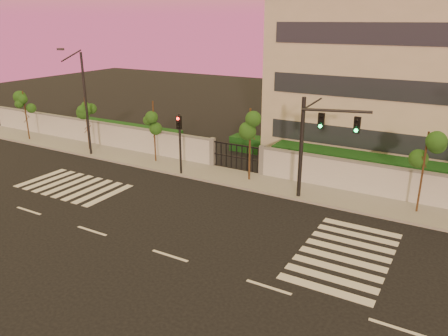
{
  "coord_description": "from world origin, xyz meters",
  "views": [
    {
      "loc": [
        11.05,
        -14.15,
        10.4
      ],
      "look_at": [
        -0.57,
        6.0,
        2.43
      ],
      "focal_mm": 35.0,
      "sensor_mm": 36.0,
      "label": 1
    }
  ],
  "objects": [
    {
      "name": "street_tree_c",
      "position": [
        -9.24,
        10.67,
        3.48
      ],
      "size": [
        1.39,
        1.11,
        4.73
      ],
      "color": "#382314",
      "rests_on": "ground"
    },
    {
      "name": "road_markings",
      "position": [
        -1.58,
        3.76,
        0.01
      ],
      "size": [
        57.0,
        7.62,
        0.02
      ],
      "color": "silver",
      "rests_on": "ground"
    },
    {
      "name": "hedge_row",
      "position": [
        1.17,
        14.74,
        0.82
      ],
      "size": [
        41.0,
        4.25,
        1.8
      ],
      "color": "#103813",
      "rests_on": "ground"
    },
    {
      "name": "street_tree_a",
      "position": [
        -23.09,
        10.01,
        3.29
      ],
      "size": [
        1.39,
        1.11,
        4.47
      ],
      "color": "#382314",
      "rests_on": "ground"
    },
    {
      "name": "traffic_signal_secondary",
      "position": [
        -5.95,
        9.27,
        2.78
      ],
      "size": [
        0.34,
        0.33,
        4.37
      ],
      "rotation": [
        0.0,
        0.0,
        -0.32
      ],
      "color": "black",
      "rests_on": "ground"
    },
    {
      "name": "traffic_signal_main",
      "position": [
        3.44,
        9.49,
        3.92
      ],
      "size": [
        3.86,
        1.27,
        6.2
      ],
      "rotation": [
        0.0,
        0.0,
        0.3
      ],
      "color": "black",
      "rests_on": "ground"
    },
    {
      "name": "street_tree_e",
      "position": [
        9.26,
        10.7,
        3.5
      ],
      "size": [
        1.37,
        1.09,
        4.75
      ],
      "color": "#382314",
      "rests_on": "ground"
    },
    {
      "name": "perimeter_wall",
      "position": [
        0.1,
        12.0,
        1.07
      ],
      "size": [
        60.0,
        0.36,
        2.2
      ],
      "color": "#B9BBC1",
      "rests_on": "ground"
    },
    {
      "name": "institutional_building",
      "position": [
        9.0,
        21.99,
        6.16
      ],
      "size": [
        24.4,
        12.4,
        12.25
      ],
      "color": "#B8B09C",
      "rests_on": "ground"
    },
    {
      "name": "streetlight_west",
      "position": [
        -14.9,
        9.32,
        4.56
      ],
      "size": [
        0.5,
        2.03,
        8.44
      ],
      "color": "black",
      "rests_on": "ground"
    },
    {
      "name": "sidewalk",
      "position": [
        0.0,
        10.5,
        0.07
      ],
      "size": [
        60.0,
        3.0,
        0.15
      ],
      "primitive_type": "cube",
      "color": "gray",
      "rests_on": "ground"
    },
    {
      "name": "street_tree_d",
      "position": [
        -1.23,
        10.6,
        3.67
      ],
      "size": [
        1.58,
        1.26,
        4.99
      ],
      "color": "#382314",
      "rests_on": "ground"
    },
    {
      "name": "ground",
      "position": [
        0.0,
        0.0,
        0.0
      ],
      "size": [
        120.0,
        120.0,
        0.0
      ],
      "primitive_type": "plane",
      "color": "black",
      "rests_on": "ground"
    },
    {
      "name": "street_tree_b",
      "position": [
        -16.1,
        10.53,
        3.26
      ],
      "size": [
        1.4,
        1.11,
        4.43
      ],
      "color": "#382314",
      "rests_on": "ground"
    }
  ]
}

